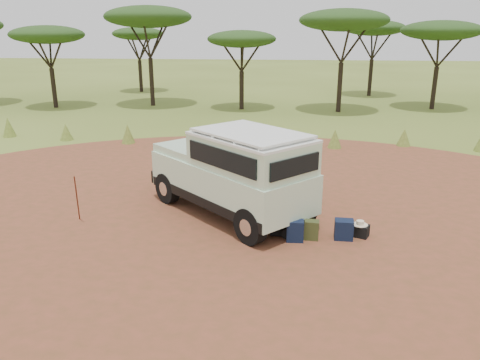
# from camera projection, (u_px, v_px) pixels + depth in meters

# --- Properties ---
(ground) EXTENTS (140.00, 140.00, 0.00)m
(ground) POSITION_uv_depth(u_px,v_px,m) (245.00, 222.00, 12.23)
(ground) COLOR #5B6A25
(ground) RESTS_ON ground
(dirt_clearing) EXTENTS (23.00, 23.00, 0.01)m
(dirt_clearing) POSITION_uv_depth(u_px,v_px,m) (245.00, 222.00, 12.23)
(dirt_clearing) COLOR brown
(dirt_clearing) RESTS_ON ground
(grass_fringe) EXTENTS (36.60, 1.60, 0.90)m
(grass_fringe) POSITION_uv_depth(u_px,v_px,m) (267.00, 136.00, 20.30)
(grass_fringe) COLOR #5B6A25
(grass_fringe) RESTS_ON ground
(acacia_treeline) EXTENTS (46.70, 13.20, 6.26)m
(acacia_treeline) POSITION_uv_depth(u_px,v_px,m) (288.00, 28.00, 29.41)
(acacia_treeline) COLOR black
(acacia_treeline) RESTS_ON ground
(safari_vehicle) EXTENTS (4.89, 4.78, 2.41)m
(safari_vehicle) POSITION_uv_depth(u_px,v_px,m) (234.00, 174.00, 12.34)
(safari_vehicle) COLOR silver
(safari_vehicle) RESTS_ON ground
(walking_staff) EXTENTS (0.23, 0.45, 1.33)m
(walking_staff) POSITION_uv_depth(u_px,v_px,m) (77.00, 198.00, 11.97)
(walking_staff) COLOR brown
(walking_staff) RESTS_ON ground
(backpack_black) EXTENTS (0.42, 0.32, 0.56)m
(backpack_black) POSITION_uv_depth(u_px,v_px,m) (279.00, 224.00, 11.39)
(backpack_black) COLOR black
(backpack_black) RESTS_ON ground
(backpack_navy) EXTENTS (0.40, 0.29, 0.52)m
(backpack_navy) POSITION_uv_depth(u_px,v_px,m) (295.00, 231.00, 11.03)
(backpack_navy) COLOR #101E35
(backpack_navy) RESTS_ON ground
(backpack_olive) EXTENTS (0.36, 0.27, 0.47)m
(backpack_olive) POSITION_uv_depth(u_px,v_px,m) (311.00, 230.00, 11.14)
(backpack_olive) COLOR #3E431F
(backpack_olive) RESTS_ON ground
(duffel_navy) EXTENTS (0.45, 0.34, 0.49)m
(duffel_navy) POSITION_uv_depth(u_px,v_px,m) (344.00, 230.00, 11.14)
(duffel_navy) COLOR #101E35
(duffel_navy) RESTS_ON ground
(hard_case) EXTENTS (0.51, 0.44, 0.30)m
(hard_case) POSITION_uv_depth(u_px,v_px,m) (360.00, 231.00, 11.32)
(hard_case) COLOR black
(hard_case) RESTS_ON ground
(stuff_sack) EXTENTS (0.31, 0.31, 0.27)m
(stuff_sack) POSITION_uv_depth(u_px,v_px,m) (288.00, 232.00, 11.25)
(stuff_sack) COLOR black
(stuff_sack) RESTS_ON ground
(safari_hat) EXTENTS (0.37, 0.37, 0.11)m
(safari_hat) POSITION_uv_depth(u_px,v_px,m) (360.00, 223.00, 11.26)
(safari_hat) COLOR beige
(safari_hat) RESTS_ON hard_case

